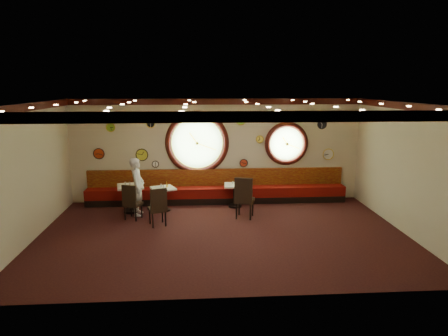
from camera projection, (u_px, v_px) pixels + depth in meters
floor at (223, 234)px, 9.83m from camera, size 9.00×6.00×0.00m
ceiling at (223, 103)px, 9.18m from camera, size 9.00×6.00×0.02m
wall_back at (217, 151)px, 12.43m from camera, size 9.00×0.02×3.20m
wall_front at (234, 209)px, 6.57m from camera, size 9.00×0.02×3.20m
wall_left at (28, 174)px, 9.21m from camera, size 0.02×6.00×3.20m
wall_right at (405, 168)px, 9.80m from camera, size 0.02×6.00×3.20m
molding_back at (216, 102)px, 12.08m from camera, size 9.00×0.10×0.18m
molding_front at (234, 117)px, 6.31m from camera, size 9.00×0.10×0.18m
molding_left at (24, 108)px, 8.90m from camera, size 0.10×6.00×0.18m
molding_right at (409, 106)px, 9.49m from camera, size 0.10×6.00×0.18m
banquette_base at (217, 199)px, 12.47m from camera, size 8.00×0.55×0.20m
banquette_seat at (217, 192)px, 12.42m from camera, size 8.00×0.55×0.30m
banquette_back at (217, 178)px, 12.55m from camera, size 8.00×0.10×0.55m
porthole_left_glass at (197, 143)px, 12.34m from camera, size 1.66×0.02×1.66m
porthole_left_frame at (197, 143)px, 12.32m from camera, size 1.98×0.18×1.98m
porthole_left_ring at (197, 143)px, 12.29m from camera, size 1.61×0.03×1.61m
porthole_right_glass at (286, 144)px, 12.53m from camera, size 1.10×0.02×1.10m
porthole_right_frame at (286, 144)px, 12.52m from camera, size 1.38×0.18×1.38m
porthole_right_ring at (287, 144)px, 12.49m from camera, size 1.09×0.03×1.09m
wall_clock_0 at (328, 154)px, 12.66m from camera, size 0.34×0.03×0.34m
wall_clock_1 at (241, 120)px, 12.25m from camera, size 0.30×0.03×0.30m
wall_clock_2 at (111, 127)px, 12.03m from camera, size 0.26×0.03×0.26m
wall_clock_3 at (151, 124)px, 12.09m from camera, size 0.24×0.03×0.24m
wall_clock_4 at (155, 164)px, 12.35m from camera, size 0.20×0.03×0.20m
wall_clock_5 at (322, 124)px, 12.45m from camera, size 0.28×0.03×0.28m
wall_clock_6 at (260, 139)px, 12.41m from camera, size 0.22×0.03×0.22m
wall_clock_7 at (99, 154)px, 12.17m from camera, size 0.32×0.03×0.32m
wall_clock_8 at (142, 155)px, 12.26m from camera, size 0.36×0.03×0.36m
wall_clock_9 at (244, 163)px, 12.53m from camera, size 0.24×0.03×0.24m
table_a at (131, 195)px, 11.44m from camera, size 0.85×0.85×0.79m
table_b at (163, 196)px, 11.60m from camera, size 0.82×0.82×0.69m
table_c at (235, 193)px, 11.97m from camera, size 0.67×0.67×0.69m
chair_a at (131, 200)px, 10.76m from camera, size 0.54×0.54×0.61m
chair_b at (158, 205)px, 10.27m from camera, size 0.55×0.55×0.64m
chair_c at (244, 195)px, 10.84m from camera, size 0.61×0.61×0.72m
condiment_a_salt at (125, 184)px, 11.38m from camera, size 0.04×0.04×0.11m
condiment_b_salt at (161, 185)px, 11.61m from camera, size 0.04×0.04×0.10m
condiment_c_salt at (233, 182)px, 12.00m from camera, size 0.03×0.03×0.09m
condiment_a_pepper at (130, 184)px, 11.39m from camera, size 0.04×0.04×0.10m
condiment_b_pepper at (163, 186)px, 11.51m from camera, size 0.04×0.04×0.10m
condiment_c_pepper at (235, 183)px, 11.92m from camera, size 0.03×0.03×0.09m
condiment_a_bottle at (135, 181)px, 11.48m from camera, size 0.06×0.06×0.18m
condiment_b_bottle at (167, 184)px, 11.59m from camera, size 0.05×0.05×0.17m
condiment_c_bottle at (237, 181)px, 11.96m from camera, size 0.05×0.05×0.16m
waiter at (137, 187)px, 11.16m from camera, size 0.40×0.60×1.63m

